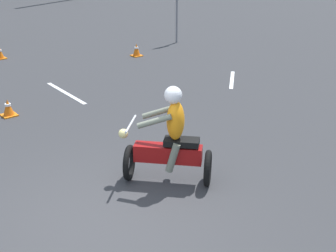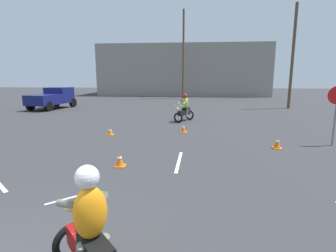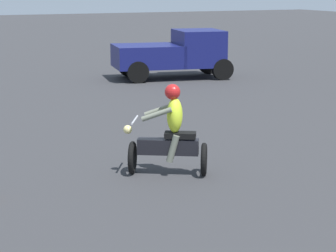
# 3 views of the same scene
# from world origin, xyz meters

# --- Properties ---
(motorcycle_rider_foreground) EXTENTS (1.39, 1.44, 1.66)m
(motorcycle_rider_foreground) POSITION_xyz_m (1.48, 0.32, 0.73)
(motorcycle_rider_foreground) COLOR black
(motorcycle_rider_foreground) RESTS_ON ground
(motorcycle_rider_background) EXTENTS (1.21, 1.51, 1.66)m
(motorcycle_rider_background) POSITION_xyz_m (2.18, 13.17, 0.73)
(motorcycle_rider_background) COLOR black
(motorcycle_rider_background) RESTS_ON ground
(pickup_truck) EXTENTS (2.59, 4.40, 1.73)m
(pickup_truck) POSITION_xyz_m (-8.98, 18.39, 0.93)
(pickup_truck) COLOR black
(pickup_truck) RESTS_ON ground
(traffic_cone_near_left) EXTENTS (0.32, 0.32, 0.32)m
(traffic_cone_near_left) POSITION_xyz_m (-1.07, 9.00, 0.15)
(traffic_cone_near_left) COLOR orange
(traffic_cone_near_left) RESTS_ON ground
(traffic_cone_near_right) EXTENTS (0.32, 0.32, 0.40)m
(traffic_cone_near_right) POSITION_xyz_m (2.25, 9.85, 0.19)
(traffic_cone_near_right) COLOR orange
(traffic_cone_near_right) RESTS_ON ground
(traffic_cone_mid_center) EXTENTS (0.32, 0.32, 0.39)m
(traffic_cone_mid_center) POSITION_xyz_m (0.55, 4.87, 0.19)
(traffic_cone_mid_center) COLOR orange
(traffic_cone_mid_center) RESTS_ON ground
(traffic_cone_mid_left) EXTENTS (0.32, 0.32, 0.41)m
(traffic_cone_mid_left) POSITION_xyz_m (5.84, 7.37, 0.20)
(traffic_cone_mid_left) COLOR orange
(traffic_cone_mid_left) RESTS_ON ground
(lane_stripe_n) EXTENTS (0.15, 2.06, 0.01)m
(lane_stripe_n) POSITION_xyz_m (2.27, 5.48, 0.00)
(lane_stripe_n) COLOR silver
(lane_stripe_n) RESTS_ON ground
(utility_pole_near) EXTENTS (0.24, 0.24, 8.40)m
(utility_pole_near) POSITION_xyz_m (10.70, 20.44, 4.20)
(utility_pole_near) COLOR brown
(utility_pole_near) RESTS_ON ground
(utility_pole_far) EXTENTS (0.24, 0.24, 10.43)m
(utility_pole_far) POSITION_xyz_m (1.41, 30.18, 5.21)
(utility_pole_far) COLOR brown
(utility_pole_far) RESTS_ON ground
(building_backdrop) EXTENTS (23.41, 9.01, 6.99)m
(building_backdrop) POSITION_xyz_m (1.19, 37.27, 3.49)
(building_backdrop) COLOR gray
(building_backdrop) RESTS_ON ground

